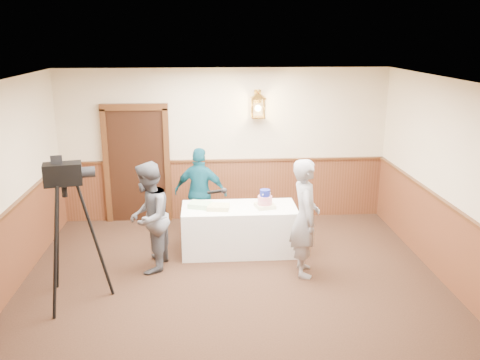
% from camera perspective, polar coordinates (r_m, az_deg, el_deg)
% --- Properties ---
extents(ground, '(7.00, 7.00, 0.00)m').
position_cam_1_polar(ground, '(6.59, -0.43, -14.74)').
color(ground, black).
rests_on(ground, ground).
extents(room_shell, '(6.02, 7.02, 2.81)m').
position_cam_1_polar(room_shell, '(6.38, -1.20, -0.81)').
color(room_shell, beige).
rests_on(room_shell, ground).
extents(display_table, '(1.80, 0.80, 0.75)m').
position_cam_1_polar(display_table, '(8.14, -0.10, -5.54)').
color(display_table, white).
rests_on(display_table, ground).
extents(tiered_cake, '(0.34, 0.34, 0.29)m').
position_cam_1_polar(tiered_cake, '(7.96, 2.82, -2.32)').
color(tiered_cake, beige).
rests_on(tiered_cake, display_table).
extents(sheet_cake_yellow, '(0.36, 0.30, 0.07)m').
position_cam_1_polar(sheet_cake_yellow, '(7.90, -2.45, -3.06)').
color(sheet_cake_yellow, '#D7D380').
rests_on(sheet_cake_yellow, display_table).
extents(sheet_cake_green, '(0.39, 0.35, 0.08)m').
position_cam_1_polar(sheet_cake_green, '(8.01, -4.52, -2.80)').
color(sheet_cake_green, '#A0DC9B').
rests_on(sheet_cake_green, display_table).
extents(interviewer, '(1.49, 0.88, 1.63)m').
position_cam_1_polar(interviewer, '(7.48, -10.23, -4.16)').
color(interviewer, '#53545B').
rests_on(interviewer, ground).
extents(baker, '(0.44, 0.65, 1.72)m').
position_cam_1_polar(baker, '(7.29, 7.32, -4.23)').
color(baker, gray).
rests_on(baker, ground).
extents(assistant_p, '(0.98, 0.60, 1.55)m').
position_cam_1_polar(assistant_p, '(8.65, -4.45, -1.43)').
color(assistant_p, '#0E4758').
rests_on(assistant_p, ground).
extents(tv_camera_rig, '(0.73, 0.68, 1.86)m').
position_cam_1_polar(tv_camera_rig, '(6.88, -18.59, -6.49)').
color(tv_camera_rig, black).
rests_on(tv_camera_rig, ground).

